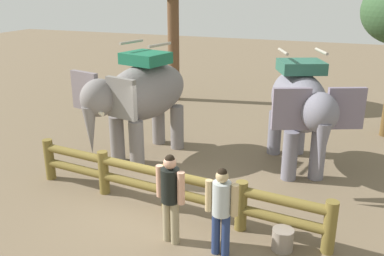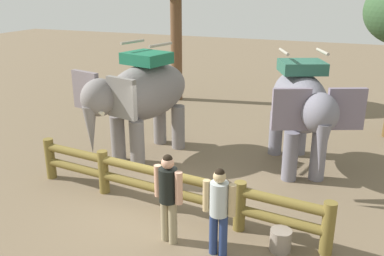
{
  "view_description": "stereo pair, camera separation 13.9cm",
  "coord_description": "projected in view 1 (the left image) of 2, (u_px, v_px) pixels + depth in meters",
  "views": [
    {
      "loc": [
        3.41,
        -7.65,
        4.7
      ],
      "look_at": [
        0.0,
        1.33,
        1.4
      ],
      "focal_mm": 39.36,
      "sensor_mm": 36.0,
      "label": 1
    },
    {
      "loc": [
        3.54,
        -7.59,
        4.7
      ],
      "look_at": [
        0.0,
        1.33,
        1.4
      ],
      "focal_mm": 39.36,
      "sensor_mm": 36.0,
      "label": 2
    }
  ],
  "objects": [
    {
      "name": "elephant_center",
      "position": [
        301.0,
        105.0,
        10.73
      ],
      "size": [
        2.73,
        3.71,
        3.13
      ],
      "color": "slate",
      "rests_on": "ground"
    },
    {
      "name": "elephant_near_left",
      "position": [
        141.0,
        95.0,
        11.46
      ],
      "size": [
        2.47,
        3.86,
        3.23
      ],
      "color": "slate",
      "rests_on": "ground"
    },
    {
      "name": "ground_plane",
      "position": [
        171.0,
        205.0,
        9.43
      ],
      "size": [
        60.0,
        60.0,
        0.0
      ],
      "primitive_type": "plane",
      "color": "brown"
    },
    {
      "name": "feed_bucket",
      "position": [
        283.0,
        239.0,
        7.8
      ],
      "size": [
        0.4,
        0.4,
        0.42
      ],
      "color": "gray",
      "rests_on": "ground"
    },
    {
      "name": "tourist_man_in_blue",
      "position": [
        170.0,
        193.0,
        7.77
      ],
      "size": [
        0.62,
        0.43,
        1.8
      ],
      "color": "gray",
      "rests_on": "ground"
    },
    {
      "name": "log_fence",
      "position": [
        167.0,
        184.0,
        9.06
      ],
      "size": [
        7.03,
        0.99,
        1.05
      ],
      "color": "brown",
      "rests_on": "ground"
    },
    {
      "name": "tourist_woman_in_black",
      "position": [
        221.0,
        206.0,
        7.41
      ],
      "size": [
        0.61,
        0.33,
        1.71
      ],
      "color": "navy",
      "rests_on": "ground"
    }
  ]
}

